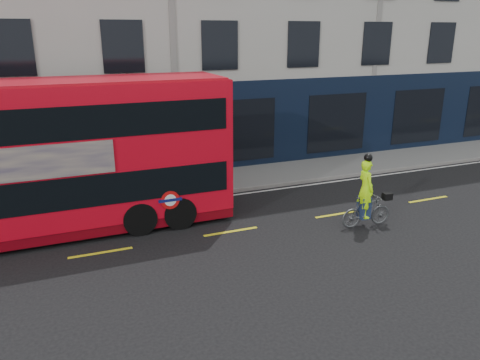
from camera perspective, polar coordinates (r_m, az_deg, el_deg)
ground at (r=13.68m, az=1.12°, el=-8.69°), size 120.00×120.00×0.00m
pavement at (r=19.37m, az=-6.39°, el=-0.51°), size 60.00×3.00×0.12m
kerb at (r=18.00m, az=-5.10°, el=-1.89°), size 60.00×0.12×0.13m
building_terrace at (r=24.73m, az=-11.36°, el=20.66°), size 50.00×10.07×15.00m
road_edge_line at (r=17.75m, az=-4.81°, el=-2.38°), size 58.00×0.10×0.01m
lane_dashes at (r=14.94m, az=-1.14°, el=-6.30°), size 58.00×0.12×0.01m
bus at (r=15.27m, az=-23.45°, el=2.36°), size 11.75×2.79×4.73m
cyclist at (r=15.55m, az=15.13°, el=-2.63°), size 1.77×0.72×2.46m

